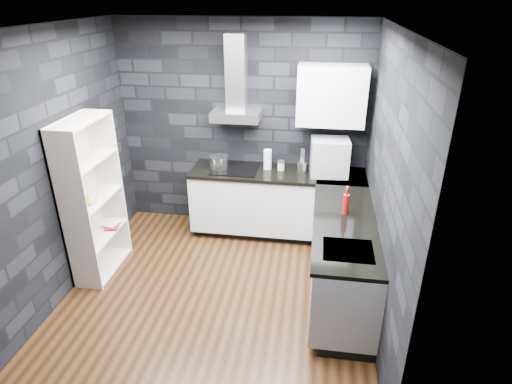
% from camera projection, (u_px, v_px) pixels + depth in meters
% --- Properties ---
extents(ground, '(3.20, 3.20, 0.00)m').
position_uv_depth(ground, '(218.00, 290.00, 4.68)').
color(ground, '#3C2311').
extents(ceiling, '(3.20, 3.20, 0.00)m').
position_uv_depth(ceiling, '(206.00, 26.00, 3.52)').
color(ceiling, white).
extents(wall_back, '(3.20, 0.05, 2.70)m').
position_uv_depth(wall_back, '(243.00, 128.00, 5.55)').
color(wall_back, black).
rests_on(wall_back, ground).
extents(wall_front, '(3.20, 0.05, 2.70)m').
position_uv_depth(wall_front, '(150.00, 279.00, 2.65)').
color(wall_front, black).
rests_on(wall_front, ground).
extents(wall_left, '(0.05, 3.20, 2.70)m').
position_uv_depth(wall_left, '(57.00, 167.00, 4.32)').
color(wall_left, black).
rests_on(wall_left, ground).
extents(wall_right, '(0.05, 3.20, 2.70)m').
position_uv_depth(wall_right, '(387.00, 187.00, 3.88)').
color(wall_right, black).
rests_on(wall_right, ground).
extents(toekick_back, '(2.18, 0.50, 0.10)m').
position_uv_depth(toekick_back, '(277.00, 228.00, 5.79)').
color(toekick_back, black).
rests_on(toekick_back, ground).
extents(toekick_right, '(0.50, 1.78, 0.10)m').
position_uv_depth(toekick_right, '(343.00, 292.00, 4.57)').
color(toekick_right, black).
rests_on(toekick_right, ground).
extents(counter_back_cab, '(2.20, 0.60, 0.76)m').
position_uv_depth(counter_back_cab, '(277.00, 201.00, 5.57)').
color(counter_back_cab, silver).
rests_on(counter_back_cab, ground).
extents(counter_right_cab, '(0.60, 1.80, 0.76)m').
position_uv_depth(counter_right_cab, '(342.00, 258.00, 4.39)').
color(counter_right_cab, silver).
rests_on(counter_right_cab, ground).
extents(counter_back_top, '(2.20, 0.62, 0.04)m').
position_uv_depth(counter_back_top, '(278.00, 173.00, 5.39)').
color(counter_back_top, black).
rests_on(counter_back_top, counter_back_cab).
extents(counter_right_top, '(0.62, 1.80, 0.04)m').
position_uv_depth(counter_right_top, '(345.00, 224.00, 4.22)').
color(counter_right_top, black).
rests_on(counter_right_top, counter_right_cab).
extents(counter_corner_top, '(0.62, 0.62, 0.04)m').
position_uv_depth(counter_corner_top, '(342.00, 177.00, 5.29)').
color(counter_corner_top, black).
rests_on(counter_corner_top, counter_right_cab).
extents(hood_body, '(0.60, 0.34, 0.12)m').
position_uv_depth(hood_body, '(236.00, 116.00, 5.30)').
color(hood_body, '#B4B4B8').
rests_on(hood_body, wall_back).
extents(hood_chimney, '(0.24, 0.20, 0.90)m').
position_uv_depth(hood_chimney, '(236.00, 73.00, 5.14)').
color(hood_chimney, '#B4B4B8').
rests_on(hood_chimney, hood_body).
extents(upper_cabinet, '(0.80, 0.35, 0.70)m').
position_uv_depth(upper_cabinet, '(331.00, 96.00, 5.01)').
color(upper_cabinet, silver).
rests_on(upper_cabinet, wall_back).
extents(cooktop, '(0.58, 0.50, 0.01)m').
position_uv_depth(cooktop, '(235.00, 169.00, 5.46)').
color(cooktop, black).
rests_on(cooktop, counter_back_top).
extents(sink_rim, '(0.44, 0.40, 0.01)m').
position_uv_depth(sink_rim, '(348.00, 251.00, 3.76)').
color(sink_rim, '#B4B4B8').
rests_on(sink_rim, counter_right_top).
extents(pot, '(0.31, 0.31, 0.14)m').
position_uv_depth(pot, '(219.00, 162.00, 5.45)').
color(pot, '#BBBBBF').
rests_on(pot, cooktop).
extents(glass_vase, '(0.12, 0.12, 0.25)m').
position_uv_depth(glass_vase, '(268.00, 159.00, 5.42)').
color(glass_vase, white).
rests_on(glass_vase, counter_back_top).
extents(storage_jar, '(0.10, 0.10, 0.11)m').
position_uv_depth(storage_jar, '(281.00, 166.00, 5.41)').
color(storage_jar, '#C6B782').
rests_on(storage_jar, counter_back_top).
extents(utensil_crock, '(0.13, 0.13, 0.14)m').
position_uv_depth(utensil_crock, '(302.00, 167.00, 5.33)').
color(utensil_crock, '#BBBBBF').
rests_on(utensil_crock, counter_back_top).
extents(appliance_garage, '(0.48, 0.39, 0.45)m').
position_uv_depth(appliance_garage, '(329.00, 157.00, 5.21)').
color(appliance_garage, '#9EA0A5').
rests_on(appliance_garage, counter_back_top).
extents(red_bottle, '(0.08, 0.08, 0.21)m').
position_uv_depth(red_bottle, '(346.00, 204.00, 4.33)').
color(red_bottle, maroon).
rests_on(red_bottle, counter_right_top).
extents(bookshelf, '(0.36, 0.81, 1.80)m').
position_uv_depth(bookshelf, '(93.00, 199.00, 4.67)').
color(bookshelf, beige).
rests_on(bookshelf, ground).
extents(fruit_bowl, '(0.26, 0.26, 0.05)m').
position_uv_depth(fruit_bowl, '(88.00, 200.00, 4.57)').
color(fruit_bowl, silver).
rests_on(fruit_bowl, bookshelf).
extents(book_red, '(0.15, 0.05, 0.20)m').
position_uv_depth(book_red, '(105.00, 219.00, 4.95)').
color(book_red, maroon).
rests_on(book_red, bookshelf).
extents(book_second, '(0.15, 0.05, 0.21)m').
position_uv_depth(book_second, '(106.00, 214.00, 5.00)').
color(book_second, '#B2B2B2').
rests_on(book_second, bookshelf).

